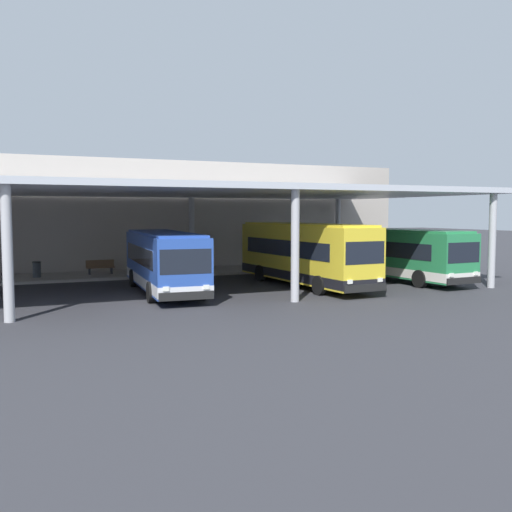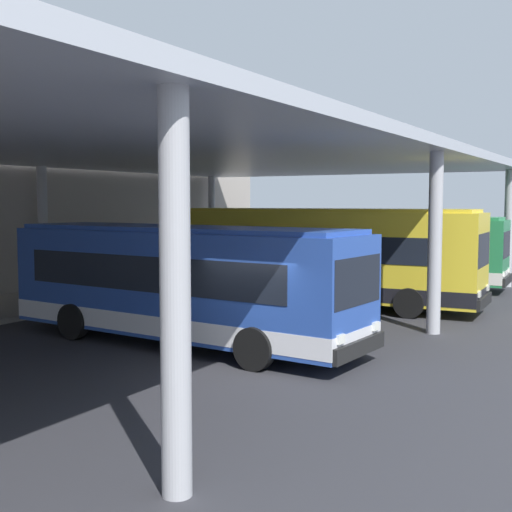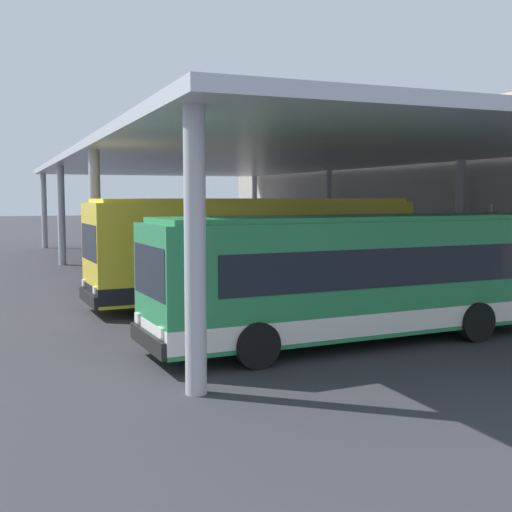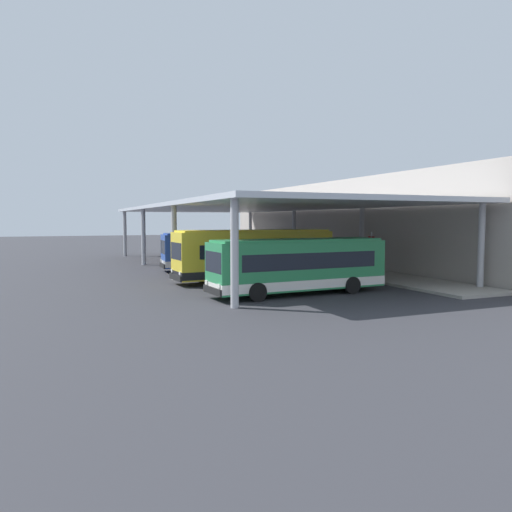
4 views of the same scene
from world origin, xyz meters
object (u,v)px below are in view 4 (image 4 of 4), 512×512
(bus_middle_bay, at_px, (299,266))
(banner_sign, at_px, (371,251))
(trash_bin, at_px, (284,255))
(bus_second_bay, at_px, (255,255))
(bus_nearest_bay, at_px, (225,251))
(bench_waiting, at_px, (305,258))

(bus_middle_bay, height_order, banner_sign, banner_sign)
(bus_middle_bay, height_order, trash_bin, bus_middle_bay)
(bus_second_bay, bearing_deg, bus_middle_bay, -0.29)
(bus_second_bay, height_order, banner_sign, bus_second_bay)
(bus_nearest_bay, xyz_separation_m, bus_middle_bay, (14.56, -0.62, 0.00))
(bus_second_bay, relative_size, trash_bin, 11.67)
(bus_nearest_bay, distance_m, trash_bin, 10.34)
(bus_nearest_bay, height_order, bench_waiting, bus_nearest_bay)
(banner_sign, bearing_deg, bus_nearest_bay, -140.60)
(bus_middle_bay, xyz_separation_m, trash_bin, (-20.36, 9.13, -0.98))
(trash_bin, height_order, banner_sign, banner_sign)
(bench_waiting, xyz_separation_m, trash_bin, (-3.88, -0.32, 0.01))
(bus_second_bay, distance_m, bench_waiting, 13.73)
(bench_waiting, bearing_deg, bus_middle_bay, -29.84)
(bus_nearest_bay, relative_size, bus_second_bay, 0.93)
(bench_waiting, bearing_deg, banner_sign, -4.32)
(bench_waiting, height_order, trash_bin, trash_bin)
(trash_bin, bearing_deg, bus_middle_bay, -24.16)
(bus_second_bay, xyz_separation_m, bus_middle_bay, (6.55, -0.03, -0.19))
(trash_bin, relative_size, banner_sign, 0.31)
(bus_second_bay, distance_m, banner_sign, 8.70)
(bus_nearest_bay, bearing_deg, trash_bin, 124.26)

